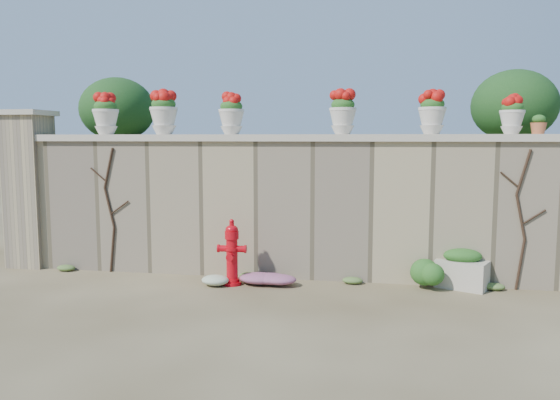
% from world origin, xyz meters
% --- Properties ---
extents(ground, '(80.00, 80.00, 0.00)m').
position_xyz_m(ground, '(0.00, 0.00, 0.00)').
color(ground, '#4E3F27').
rests_on(ground, ground).
extents(stone_wall, '(8.00, 0.40, 2.00)m').
position_xyz_m(stone_wall, '(0.00, 1.80, 1.00)').
color(stone_wall, '#9B8A67').
rests_on(stone_wall, ground).
extents(wall_cap, '(8.10, 0.52, 0.10)m').
position_xyz_m(wall_cap, '(0.00, 1.80, 2.05)').
color(wall_cap, beige).
rests_on(wall_cap, stone_wall).
extents(gate_pillar, '(0.72, 0.72, 2.48)m').
position_xyz_m(gate_pillar, '(-4.15, 1.80, 1.26)').
color(gate_pillar, '#9B8A67').
rests_on(gate_pillar, ground).
extents(raised_fill, '(9.00, 6.00, 2.00)m').
position_xyz_m(raised_fill, '(0.00, 5.00, 1.00)').
color(raised_fill, '#384C23').
rests_on(raised_fill, ground).
extents(back_shrub_left, '(1.30, 1.30, 1.10)m').
position_xyz_m(back_shrub_left, '(-3.20, 3.00, 2.55)').
color(back_shrub_left, '#143814').
rests_on(back_shrub_left, raised_fill).
extents(back_shrub_right, '(1.30, 1.30, 1.10)m').
position_xyz_m(back_shrub_right, '(3.40, 3.00, 2.55)').
color(back_shrub_right, '#143814').
rests_on(back_shrub_right, raised_fill).
extents(vine_left, '(0.60, 0.04, 1.91)m').
position_xyz_m(vine_left, '(-2.67, 1.58, 0.99)').
color(vine_left, black).
rests_on(vine_left, ground).
extents(vine_right, '(0.60, 0.04, 1.91)m').
position_xyz_m(vine_right, '(3.23, 1.58, 0.99)').
color(vine_right, black).
rests_on(vine_right, ground).
extents(fire_hydrant, '(0.39, 0.28, 0.92)m').
position_xyz_m(fire_hydrant, '(-0.66, 1.17, 0.46)').
color(fire_hydrant, '#BC0711').
rests_on(fire_hydrant, ground).
extents(planter_box, '(0.76, 0.62, 0.55)m').
position_xyz_m(planter_box, '(2.49, 1.55, 0.25)').
color(planter_box, beige).
rests_on(planter_box, ground).
extents(green_shrub, '(0.55, 0.49, 0.52)m').
position_xyz_m(green_shrub, '(2.03, 1.37, 0.26)').
color(green_shrub, '#1E5119').
rests_on(green_shrub, ground).
extents(magenta_clump, '(0.81, 0.54, 0.22)m').
position_xyz_m(magenta_clump, '(-0.14, 1.27, 0.11)').
color(magenta_clump, '#CF29AB').
rests_on(magenta_clump, ground).
extents(white_flowers, '(0.52, 0.42, 0.19)m').
position_xyz_m(white_flowers, '(-0.94, 1.12, 0.09)').
color(white_flowers, white).
rests_on(white_flowers, ground).
extents(urn_pot_0, '(0.40, 0.40, 0.62)m').
position_xyz_m(urn_pot_0, '(-2.81, 1.80, 2.41)').
color(urn_pot_0, beige).
rests_on(urn_pot_0, wall_cap).
extents(urn_pot_1, '(0.42, 0.42, 0.66)m').
position_xyz_m(urn_pot_1, '(-1.87, 1.80, 2.42)').
color(urn_pot_1, beige).
rests_on(urn_pot_1, wall_cap).
extents(urn_pot_2, '(0.38, 0.38, 0.59)m').
position_xyz_m(urn_pot_2, '(-0.82, 1.80, 2.39)').
color(urn_pot_2, beige).
rests_on(urn_pot_2, wall_cap).
extents(urn_pot_3, '(0.39, 0.39, 0.60)m').
position_xyz_m(urn_pot_3, '(0.82, 1.80, 2.40)').
color(urn_pot_3, beige).
rests_on(urn_pot_3, wall_cap).
extents(urn_pot_4, '(0.38, 0.38, 0.60)m').
position_xyz_m(urn_pot_4, '(2.05, 1.80, 2.40)').
color(urn_pot_4, beige).
rests_on(urn_pot_4, wall_cap).
extents(urn_pot_5, '(0.33, 0.33, 0.52)m').
position_xyz_m(urn_pot_5, '(3.10, 1.80, 2.36)').
color(urn_pot_5, beige).
rests_on(urn_pot_5, wall_cap).
extents(terracotta_pot, '(0.21, 0.21, 0.25)m').
position_xyz_m(terracotta_pot, '(3.44, 1.80, 2.22)').
color(terracotta_pot, '#B25D36').
rests_on(terracotta_pot, wall_cap).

